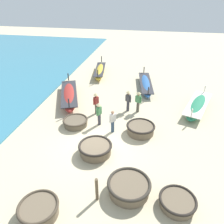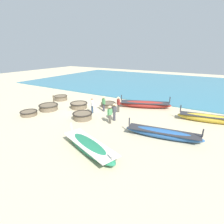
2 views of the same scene
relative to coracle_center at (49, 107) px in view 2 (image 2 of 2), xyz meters
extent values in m
plane|color=#C6B793|center=(-2.38, 3.02, -0.34)|extent=(80.00, 80.00, 0.00)
cube|color=teal|center=(-22.09, 7.02, -0.29)|extent=(28.00, 52.00, 0.10)
cylinder|color=brown|center=(0.00, 0.00, -0.07)|extent=(1.88, 1.88, 0.55)
torus|color=#332D26|center=(0.00, 0.00, 0.21)|extent=(2.03, 2.03, 0.15)
cylinder|color=brown|center=(-2.21, 2.35, -0.06)|extent=(1.79, 1.79, 0.56)
torus|color=#28231E|center=(-2.21, 2.35, 0.22)|extent=(1.93, 1.93, 0.14)
cylinder|color=brown|center=(0.16, 4.86, -0.07)|extent=(1.72, 1.72, 0.55)
torus|color=#28231E|center=(0.16, 4.86, 0.21)|extent=(1.86, 1.86, 0.14)
cylinder|color=brown|center=(2.16, -0.35, -0.14)|extent=(1.51, 1.51, 0.40)
torus|color=#28231E|center=(2.16, -0.35, 0.06)|extent=(1.63, 1.63, 0.12)
cylinder|color=brown|center=(-4.30, 4.93, -0.13)|extent=(1.59, 1.59, 0.43)
torus|color=#42382B|center=(-4.30, 4.93, 0.09)|extent=(1.72, 1.72, 0.13)
cylinder|color=brown|center=(-3.53, -1.87, -0.08)|extent=(1.58, 1.58, 0.53)
torus|color=#42382B|center=(-3.53, -1.87, 0.19)|extent=(1.71, 1.71, 0.13)
ellipsoid|color=#285693|center=(0.05, 12.37, -0.02)|extent=(1.73, 5.70, 0.64)
cube|color=#2D2D33|center=(0.05, 12.37, 0.18)|extent=(1.72, 5.26, 0.06)
cylinder|color=#2D2D33|center=(-0.29, 14.93, 0.54)|extent=(0.10, 0.10, 0.58)
cylinder|color=#2D2D33|center=(0.40, 9.81, 0.54)|extent=(0.10, 0.10, 0.58)
ellipsoid|color=maroon|center=(-6.12, 8.64, 0.03)|extent=(3.22, 5.82, 0.75)
cube|color=#2D2D33|center=(-6.12, 8.64, 0.27)|extent=(3.10, 5.41, 0.06)
cylinder|color=#2D2D33|center=(-7.07, 11.11, 0.69)|extent=(0.10, 0.10, 0.67)
cylinder|color=#2D2D33|center=(-5.16, 6.16, 0.69)|extent=(0.10, 0.10, 0.67)
ellipsoid|color=#237551|center=(4.26, 8.83, -0.02)|extent=(2.89, 5.20, 0.64)
cube|color=silver|center=(4.26, 8.83, 0.18)|extent=(2.80, 4.84, 0.06)
cylinder|color=silver|center=(5.05, 11.03, 0.54)|extent=(0.10, 0.10, 0.58)
cylinder|color=silver|center=(3.47, 6.63, 0.54)|extent=(0.10, 0.10, 0.58)
ellipsoid|color=gold|center=(-5.00, 15.02, 0.02)|extent=(1.68, 5.21, 0.73)
cube|color=#2D2D33|center=(-5.00, 15.02, 0.26)|extent=(1.65, 4.81, 0.06)
cylinder|color=#2D2D33|center=(-4.65, 12.68, 0.67)|extent=(0.10, 0.10, 0.66)
cylinder|color=#383842|center=(-2.71, 5.35, 0.07)|extent=(0.22, 0.22, 0.82)
cube|color=#4C8E56|center=(-2.71, 5.35, 0.75)|extent=(0.34, 0.40, 0.54)
sphere|color=#DBB28E|center=(-2.71, 5.35, 1.13)|extent=(0.20, 0.20, 0.20)
cylinder|color=#4C8E56|center=(-2.62, 5.55, 0.70)|extent=(0.09, 0.09, 0.48)
cylinder|color=#4C8E56|center=(-2.81, 5.15, 0.70)|extent=(0.09, 0.09, 0.48)
cone|color=#D1BC84|center=(-2.71, 5.35, 1.26)|extent=(0.36, 0.36, 0.14)
cylinder|color=#383842|center=(-1.02, 7.63, 0.07)|extent=(0.22, 0.22, 0.82)
cube|color=#3D3D42|center=(-1.02, 7.63, 0.75)|extent=(0.40, 0.36, 0.54)
sphere|color=#A37556|center=(-1.02, 7.63, 1.13)|extent=(0.20, 0.20, 0.20)
cylinder|color=#3D3D42|center=(-1.21, 7.75, 0.70)|extent=(0.09, 0.09, 0.48)
cylinder|color=#3D3D42|center=(-0.83, 7.52, 0.70)|extent=(0.09, 0.09, 0.48)
cone|color=#D1BC84|center=(-1.02, 7.63, 1.26)|extent=(0.36, 0.36, 0.14)
cylinder|color=#4C473D|center=(-3.29, 6.80, 0.07)|extent=(0.22, 0.22, 0.82)
cube|color=maroon|center=(-3.29, 6.80, 0.75)|extent=(0.37, 0.40, 0.54)
sphere|color=#A37556|center=(-3.29, 6.80, 1.13)|extent=(0.20, 0.20, 0.20)
cylinder|color=maroon|center=(-3.42, 6.62, 0.70)|extent=(0.09, 0.09, 0.48)
cylinder|color=maroon|center=(-3.17, 6.98, 0.70)|extent=(0.09, 0.09, 0.48)
cone|color=#D1BC84|center=(-3.29, 6.80, 1.26)|extent=(0.36, 0.36, 0.14)
cylinder|color=#4C473D|center=(-0.26, 7.62, 0.07)|extent=(0.22, 0.22, 0.82)
cube|color=#4C8E56|center=(-0.26, 7.62, 0.75)|extent=(0.40, 0.34, 0.54)
sphere|color=#A37556|center=(-0.26, 7.62, 1.13)|extent=(0.20, 0.20, 0.20)
cylinder|color=#4C8E56|center=(-0.06, 7.53, 0.70)|extent=(0.09, 0.09, 0.48)
cylinder|color=#4C8E56|center=(-0.46, 7.71, 0.70)|extent=(0.09, 0.09, 0.48)
cone|color=#D1BC84|center=(-0.26, 7.62, 1.26)|extent=(0.36, 0.36, 0.14)
cylinder|color=#2D425B|center=(-1.65, 4.65, 0.07)|extent=(0.22, 0.22, 0.82)
cube|color=silver|center=(-1.65, 4.65, 0.75)|extent=(0.39, 0.40, 0.54)
sphere|color=#A37556|center=(-1.65, 4.65, 1.13)|extent=(0.20, 0.20, 0.20)
cylinder|color=silver|center=(-1.80, 4.49, 0.70)|extent=(0.09, 0.09, 0.48)
cylinder|color=silver|center=(-1.49, 4.81, 0.70)|extent=(0.09, 0.09, 0.48)
cylinder|color=brown|center=(-1.35, -0.67, 0.28)|extent=(0.14, 0.14, 1.25)
camera|label=1|loc=(0.55, -6.99, 7.99)|focal=35.00mm
camera|label=2|loc=(11.90, 15.10, 5.78)|focal=28.00mm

